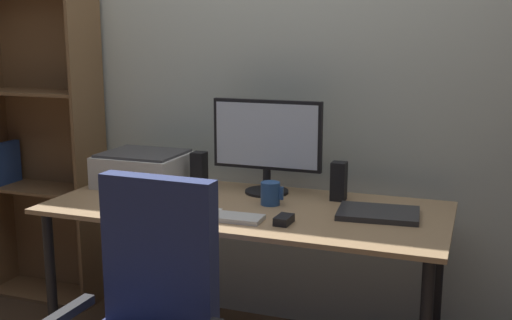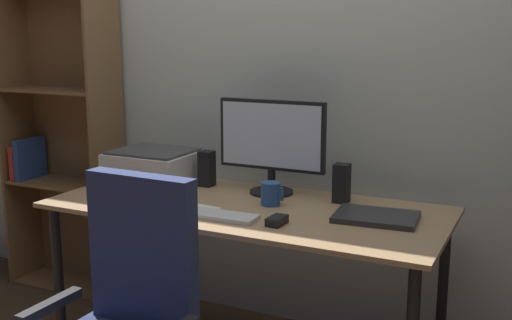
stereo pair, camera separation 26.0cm
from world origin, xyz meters
The scene contains 12 objects.
back_wall centered at (0.00, 0.54, 1.30)m, with size 6.40×0.10×2.60m, color beige.
desk centered at (0.00, 0.00, 0.66)m, with size 1.69×0.75×0.74m.
monitor centered at (0.01, 0.23, 0.98)m, with size 0.51×0.20×0.43m.
keyboard centered at (0.00, -0.21, 0.75)m, with size 0.29×0.11×0.02m, color silver.
mouse centered at (0.23, -0.19, 0.76)m, with size 0.06×0.10×0.03m, color black.
coffee_mug centered at (0.09, 0.05, 0.79)m, with size 0.10×0.08×0.10m.
laptop centered at (0.56, 0.04, 0.75)m, with size 0.32×0.23×0.02m, color #2D2D30.
speaker_left centered at (-0.32, 0.22, 0.82)m, with size 0.06×0.07×0.17m, color black.
speaker_right centered at (0.35, 0.22, 0.82)m, with size 0.06×0.07×0.17m, color black.
printer centered at (-0.59, 0.17, 0.82)m, with size 0.40×0.34×0.16m.
paper_sheet centered at (-0.19, -0.22, 0.74)m, with size 0.21×0.30×0.00m, color white.
bookshelf centered at (-1.36, 0.37, 0.87)m, with size 0.68×0.28×1.77m.
Camera 2 is at (1.16, -2.27, 1.46)m, focal length 43.47 mm.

